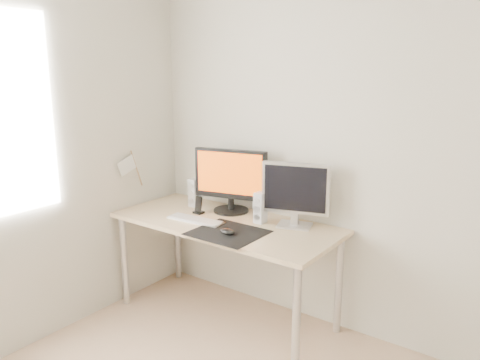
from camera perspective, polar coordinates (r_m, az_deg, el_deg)
The scene contains 11 objects.
wall_back at distance 3.01m, azimuth 16.71°, elevation 3.10°, with size 3.50×3.50×0.00m, color silver.
mousepad at distance 3.03m, azimuth -1.49°, elevation -6.44°, with size 0.45×0.40×0.00m, color black.
mouse at distance 2.99m, azimuth -1.54°, elevation -6.30°, with size 0.11×0.06×0.04m, color black.
desk at distance 3.28m, azimuth -1.84°, elevation -6.32°, with size 1.60×0.70×0.73m.
main_monitor at distance 3.40m, azimuth -1.16°, elevation 0.21°, with size 0.55×0.31×0.47m.
second_monitor at distance 3.10m, azimuth 6.77°, elevation -1.43°, with size 0.44×0.22×0.43m.
speaker_left at distance 3.59m, azimuth -5.56°, elevation -1.56°, with size 0.07×0.08×0.21m.
speaker_right at distance 3.19m, azimuth 2.50°, elevation -3.40°, with size 0.07×0.08×0.21m.
keyboard at distance 3.27m, azimuth -5.45°, elevation -4.85°, with size 0.43×0.15×0.02m.
phone_dock at distance 3.43m, azimuth -5.08°, elevation -3.45°, with size 0.07×0.06×0.13m.
pennant at distance 3.61m, azimuth -13.25°, elevation 1.66°, with size 0.01×0.23×0.29m.
Camera 1 is at (0.97, -1.06, 1.76)m, focal length 35.00 mm.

